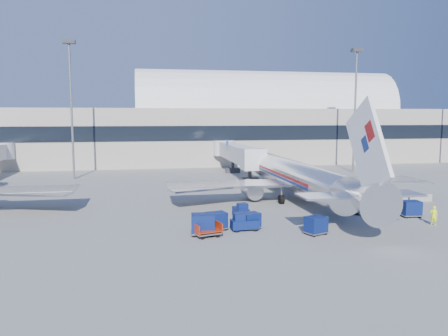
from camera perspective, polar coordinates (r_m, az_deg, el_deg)
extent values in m
plane|color=gray|center=(47.25, 0.22, -5.87)|extent=(260.00, 260.00, 0.00)
cube|color=#B2AA9E|center=(102.71, -19.77, 3.92)|extent=(170.00, 28.00, 12.00)
cube|color=black|center=(88.93, -21.21, 4.13)|extent=(170.00, 0.40, 3.00)
cylinder|color=white|center=(105.28, 5.27, 7.61)|extent=(60.00, 18.00, 18.00)
cylinder|color=silver|center=(55.08, 9.32, -1.10)|extent=(3.80, 28.00, 3.80)
sphere|color=silver|center=(68.31, 5.34, 0.46)|extent=(3.72, 3.72, 3.72)
cone|color=silver|center=(39.66, 17.70, -3.77)|extent=(3.80, 6.00, 3.80)
cube|color=maroon|center=(55.98, 8.98, -0.71)|extent=(3.85, 20.16, 0.32)
cube|color=navy|center=(56.03, 8.97, -1.08)|extent=(3.85, 20.16, 0.32)
cube|color=white|center=(38.68, 18.28, 2.53)|extent=(0.35, 7.79, 8.74)
cube|color=silver|center=(40.06, 17.37, -3.37)|extent=(11.00, 3.00, 0.18)
cube|color=silver|center=(54.23, 9.66, -1.86)|extent=(32.00, 5.00, 0.28)
cylinder|color=#B7B7BC|center=(54.18, 3.62, -2.81)|extent=(2.10, 3.80, 2.10)
cylinder|color=#B7B7BC|center=(57.84, 14.26, -2.40)|extent=(2.10, 3.80, 2.10)
cylinder|color=black|center=(65.77, 6.03, -1.94)|extent=(0.40, 0.90, 0.90)
cube|color=silver|center=(77.29, 1.60, 2.03)|extent=(2.70, 24.00, 2.70)
cube|color=silver|center=(65.46, 3.85, 1.18)|extent=(3.40, 3.20, 3.20)
cylinder|color=silver|center=(88.53, 0.03, 2.63)|extent=(4.40, 4.40, 3.00)
cube|color=#2D2D30|center=(67.82, 3.37, -0.50)|extent=(0.50, 0.50, 3.00)
cube|color=#2D2D30|center=(68.01, 3.37, -1.63)|extent=(2.60, 1.00, 0.90)
cube|color=#2D2D30|center=(80.42, 1.15, 0.64)|extent=(0.50, 0.50, 3.00)
cube|color=#2D2D30|center=(80.57, 1.15, -0.31)|extent=(2.60, 1.00, 0.90)
cube|color=navy|center=(76.84, 0.44, 3.36)|extent=(0.12, 1.40, 0.90)
cylinder|color=silver|center=(90.77, -27.04, 2.00)|extent=(4.40, 4.40, 3.00)
cylinder|color=slate|center=(76.16, -19.28, 6.87)|extent=(0.36, 0.36, 22.00)
cube|color=#2D2D30|center=(77.10, -19.62, 15.29)|extent=(2.00, 1.20, 0.60)
cylinder|color=slate|center=(84.64, 16.73, 6.90)|extent=(0.36, 0.36, 22.00)
cube|color=#2D2D30|center=(85.48, 16.99, 14.50)|extent=(2.00, 1.20, 0.60)
cube|color=#9E9E96|center=(55.17, 18.55, -3.92)|extent=(3.00, 0.55, 0.90)
cube|color=#9E9E96|center=(56.84, 21.47, -3.74)|extent=(3.00, 0.55, 0.90)
cube|color=#9E9E96|center=(58.64, 24.21, -3.55)|extent=(3.00, 0.55, 0.90)
cube|color=#0A1850|center=(40.04, 2.73, -7.31)|extent=(2.55, 1.34, 0.82)
cube|color=#0A1850|center=(39.75, 1.97, -6.44)|extent=(1.02, 1.12, 0.76)
cylinder|color=black|center=(40.80, 3.74, -7.48)|extent=(0.62, 0.26, 0.61)
cube|color=#0A1850|center=(48.60, 16.59, -5.14)|extent=(2.57, 2.20, 0.75)
cube|color=#0A1850|center=(48.52, 16.02, -4.41)|extent=(1.30, 1.33, 0.70)
cylinder|color=black|center=(49.04, 17.57, -5.39)|extent=(0.59, 0.49, 0.56)
cube|color=#0A1850|center=(45.38, 2.21, -5.69)|extent=(1.42, 2.44, 0.76)
cube|color=#0A1850|center=(44.79, 2.42, -5.07)|extent=(1.11, 1.02, 0.71)
cylinder|color=black|center=(46.04, 1.33, -5.85)|extent=(0.29, 0.59, 0.56)
cube|color=#0A1850|center=(40.53, 3.48, -6.77)|extent=(1.94, 1.72, 1.30)
cube|color=slate|center=(40.69, 3.47, -7.67)|extent=(2.04, 1.79, 0.09)
cylinder|color=black|center=(41.43, 3.83, -7.44)|extent=(0.39, 0.25, 0.36)
cube|color=#0A1850|center=(40.05, -1.03, -6.81)|extent=(2.06, 1.79, 1.42)
cube|color=slate|center=(40.23, -1.02, -7.80)|extent=(2.17, 1.86, 0.10)
cylinder|color=black|center=(40.99, -0.47, -7.55)|extent=(0.42, 0.25, 0.39)
cube|color=#0A1850|center=(38.40, -2.78, -7.22)|extent=(2.15, 1.75, 1.61)
cube|color=slate|center=(38.60, -2.77, -8.39)|extent=(2.26, 1.82, 0.11)
cylinder|color=black|center=(39.23, -1.65, -8.17)|extent=(0.46, 0.22, 0.45)
cube|color=#0A1850|center=(39.43, 11.91, -7.21)|extent=(2.10, 1.88, 1.39)
cube|color=slate|center=(39.60, 11.89, -8.19)|extent=(2.20, 1.96, 0.10)
cylinder|color=black|center=(40.42, 12.05, -7.92)|extent=(0.41, 0.28, 0.38)
cube|color=#0A1850|center=(49.12, 23.21, -4.80)|extent=(1.91, 1.54, 1.46)
cube|color=slate|center=(49.27, 23.17, -5.64)|extent=(2.01, 1.60, 0.10)
cylinder|color=black|center=(50.08, 23.57, -5.49)|extent=(0.41, 0.19, 0.40)
cube|color=slate|center=(38.00, -2.17, -8.46)|extent=(2.55, 2.06, 0.12)
cube|color=#9B250E|center=(37.94, -2.17, -8.16)|extent=(2.57, 2.11, 0.08)
cylinder|color=black|center=(38.81, -1.53, -8.37)|extent=(0.43, 0.26, 0.41)
imported|color=#CDEA18|center=(46.29, 25.72, -5.61)|extent=(0.81, 0.81, 1.90)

